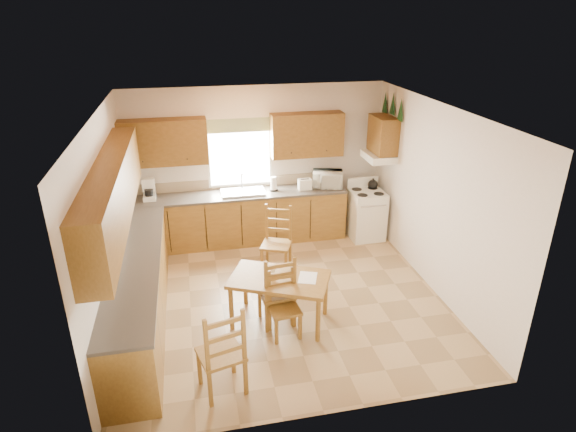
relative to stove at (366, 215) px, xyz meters
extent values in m
plane|color=tan|center=(-1.88, -1.66, -0.43)|extent=(4.50, 4.50, 0.00)
plane|color=#9E5B28|center=(-1.88, -1.66, 2.27)|extent=(4.50, 4.50, 0.00)
plane|color=silver|center=(-4.13, -1.66, 0.92)|extent=(4.50, 4.50, 0.00)
plane|color=silver|center=(0.37, -1.66, 0.92)|extent=(4.50, 4.50, 0.00)
plane|color=silver|center=(-1.88, 0.59, 0.92)|extent=(4.50, 4.50, 0.00)
plane|color=silver|center=(-1.88, -3.91, 0.92)|extent=(4.50, 4.50, 0.00)
cube|color=olive|center=(-2.25, 0.29, 0.01)|extent=(3.75, 0.60, 0.88)
cube|color=olive|center=(-3.83, -1.81, 0.01)|extent=(0.60, 3.60, 0.88)
cube|color=#49423B|center=(-2.25, 0.29, 0.47)|extent=(3.75, 0.63, 0.04)
cube|color=#49423B|center=(-3.83, -1.81, 0.47)|extent=(0.63, 3.60, 0.04)
cube|color=gray|center=(-2.25, 0.58, 0.58)|extent=(3.75, 0.01, 0.18)
cube|color=brown|center=(-3.43, 0.43, 1.42)|extent=(1.41, 0.33, 0.75)
cube|color=brown|center=(-1.02, 0.43, 1.42)|extent=(1.25, 0.33, 0.75)
cube|color=brown|center=(-3.96, -1.81, 1.42)|extent=(0.33, 3.60, 0.75)
cube|color=brown|center=(0.20, -0.01, 1.47)|extent=(0.33, 0.62, 0.62)
cube|color=white|center=(0.15, -0.01, 1.09)|extent=(0.44, 0.62, 0.12)
cube|color=white|center=(-2.18, 0.56, 1.12)|extent=(1.13, 0.02, 1.18)
cube|color=white|center=(-2.18, 0.56, 1.12)|extent=(1.05, 0.01, 1.10)
cube|color=#3A5C2D|center=(-2.18, 0.53, 1.62)|extent=(1.19, 0.01, 0.24)
cube|color=silver|center=(-2.18, 0.29, 0.51)|extent=(0.75, 0.45, 0.04)
cone|color=#143517|center=(0.33, -0.33, 1.95)|extent=(0.22, 0.22, 0.36)
cone|color=#143517|center=(0.33, -0.01, 1.99)|extent=(0.22, 0.22, 0.36)
cone|color=#143517|center=(0.33, 0.31, 1.95)|extent=(0.22, 0.22, 0.36)
cube|color=white|center=(0.00, 0.00, 0.00)|extent=(0.59, 0.61, 0.86)
cube|color=white|center=(-3.75, 0.31, 0.65)|extent=(0.24, 0.27, 0.32)
cylinder|color=white|center=(-1.64, 0.31, 0.61)|extent=(0.14, 0.14, 0.25)
cube|color=white|center=(-1.09, 0.25, 0.58)|extent=(0.23, 0.15, 0.19)
imported|color=white|center=(-0.66, 0.29, 0.63)|extent=(0.56, 0.47, 0.29)
cube|color=olive|center=(-2.03, -2.22, -0.09)|extent=(1.44, 1.18, 0.67)
cube|color=olive|center=(-2.88, -3.32, 0.11)|extent=(0.56, 0.54, 1.09)
cube|color=olive|center=(-2.07, -2.22, 0.08)|extent=(0.47, 0.46, 1.03)
cube|color=olive|center=(-1.82, -0.87, 0.09)|extent=(0.57, 0.56, 1.05)
cube|color=olive|center=(-2.02, -2.52, 0.01)|extent=(0.41, 0.40, 0.89)
cube|color=white|center=(-1.67, -2.30, 0.24)|extent=(0.32, 0.36, 0.00)
cube|color=white|center=(-2.12, -2.16, 0.30)|extent=(0.09, 0.02, 0.12)
camera|label=1|loc=(-3.03, -7.50, 3.47)|focal=30.00mm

